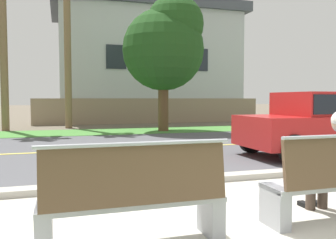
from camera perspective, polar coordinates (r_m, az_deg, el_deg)
name	(u,v)px	position (r m, az deg, el deg)	size (l,w,h in m)	color
ground_plane	(120,143)	(11.22, -7.78, -3.74)	(140.00, 140.00, 0.00)	#665B4C
sidewalk_pavement	(235,225)	(4.08, 10.77, -16.40)	(44.00, 3.60, 0.01)	beige
curb_edge	(178,181)	(5.79, 1.56, -9.88)	(44.00, 0.30, 0.11)	#ADA89E
street_asphalt	(129,149)	(9.76, -6.33, -4.77)	(52.00, 8.00, 0.01)	#515156
road_centre_line	(129,149)	(9.76, -6.33, -4.74)	(48.00, 0.14, 0.01)	#E0CC4C
far_verge_grass	(105,132)	(14.95, -10.16, -1.95)	(48.00, 2.80, 0.02)	#478438
bench_left	(135,200)	(3.34, -5.43, -12.86)	(1.73, 0.48, 1.01)	#9EA0A8
seated_person_blue	(334,160)	(4.55, 25.29, -5.89)	(0.52, 0.68, 1.25)	#47382D
car_red_near	(327,120)	(9.49, 24.32, -0.12)	(4.30, 1.86, 1.54)	red
shade_tree_left	(166,44)	(15.20, -0.29, 12.15)	(3.46, 3.46, 5.70)	brown
garden_wall	(153,111)	(20.04, -2.40, 1.42)	(13.00, 0.36, 1.40)	gray
house_across_street	(146,64)	(23.33, -3.63, 9.01)	(11.67, 6.91, 7.26)	#B7BCC1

